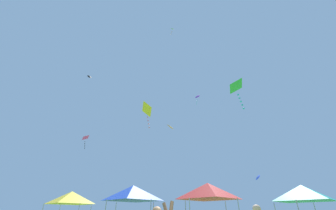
{
  "coord_description": "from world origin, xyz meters",
  "views": [
    {
      "loc": [
        -0.59,
        -5.38,
        1.48
      ],
      "look_at": [
        -0.49,
        15.63,
        12.99
      ],
      "focal_mm": 21.67,
      "sensor_mm": 36.0,
      "label": 1
    }
  ],
  "objects_px": {
    "kite_black_delta": "(89,76)",
    "kite_yellow_diamond": "(148,110)",
    "kite_orange_diamond": "(171,127)",
    "kite_purple_delta": "(197,97)",
    "kite_magenta_diamond": "(85,138)",
    "kite_blue_delta": "(258,177)",
    "kite_lime_delta": "(172,29)",
    "canopy_tent_red": "(208,191)",
    "canopy_tent_yellow": "(71,198)",
    "canopy_tent_teal": "(303,193)",
    "kite_green_diamond": "(236,88)",
    "canopy_tent_blue": "(133,193)"
  },
  "relations": [
    {
      "from": "canopy_tent_yellow",
      "to": "kite_orange_diamond",
      "type": "xyz_separation_m",
      "value": [
        8.97,
        12.84,
        12.03
      ]
    },
    {
      "from": "kite_orange_diamond",
      "to": "kite_black_delta",
      "type": "bearing_deg",
      "value": 170.4
    },
    {
      "from": "canopy_tent_blue",
      "to": "kite_lime_delta",
      "type": "distance_m",
      "value": 25.47
    },
    {
      "from": "kite_magenta_diamond",
      "to": "kite_purple_delta",
      "type": "distance_m",
      "value": 15.39
    },
    {
      "from": "kite_magenta_diamond",
      "to": "kite_yellow_diamond",
      "type": "xyz_separation_m",
      "value": [
        8.76,
        -9.93,
        -1.14
      ]
    },
    {
      "from": "kite_orange_diamond",
      "to": "kite_purple_delta",
      "type": "distance_m",
      "value": 9.75
    },
    {
      "from": "kite_orange_diamond",
      "to": "kite_purple_delta",
      "type": "relative_size",
      "value": 0.79
    },
    {
      "from": "canopy_tent_yellow",
      "to": "kite_magenta_diamond",
      "type": "xyz_separation_m",
      "value": [
        -1.98,
        5.12,
        7.21
      ]
    },
    {
      "from": "canopy_tent_red",
      "to": "canopy_tent_teal",
      "type": "xyz_separation_m",
      "value": [
        5.93,
        -0.93,
        -0.21
      ]
    },
    {
      "from": "kite_orange_diamond",
      "to": "kite_purple_delta",
      "type": "xyz_separation_m",
      "value": [
        3.42,
        -9.12,
        0.54
      ]
    },
    {
      "from": "kite_orange_diamond",
      "to": "kite_lime_delta",
      "type": "bearing_deg",
      "value": -88.9
    },
    {
      "from": "kite_magenta_diamond",
      "to": "kite_green_diamond",
      "type": "relative_size",
      "value": 0.71
    },
    {
      "from": "canopy_tent_red",
      "to": "kite_purple_delta",
      "type": "height_order",
      "value": "kite_purple_delta"
    },
    {
      "from": "canopy_tent_blue",
      "to": "kite_lime_delta",
      "type": "height_order",
      "value": "kite_lime_delta"
    },
    {
      "from": "canopy_tent_yellow",
      "to": "canopy_tent_blue",
      "type": "xyz_separation_m",
      "value": [
        5.85,
        -3.22,
        0.08
      ]
    },
    {
      "from": "kite_orange_diamond",
      "to": "kite_blue_delta",
      "type": "relative_size",
      "value": 1.02
    },
    {
      "from": "kite_orange_diamond",
      "to": "kite_yellow_diamond",
      "type": "height_order",
      "value": "kite_orange_diamond"
    },
    {
      "from": "canopy_tent_red",
      "to": "canopy_tent_blue",
      "type": "height_order",
      "value": "canopy_tent_red"
    },
    {
      "from": "canopy_tent_red",
      "to": "kite_black_delta",
      "type": "distance_m",
      "value": 37.32
    },
    {
      "from": "canopy_tent_red",
      "to": "kite_yellow_diamond",
      "type": "distance_m",
      "value": 7.44
    },
    {
      "from": "canopy_tent_blue",
      "to": "canopy_tent_teal",
      "type": "height_order",
      "value": "canopy_tent_blue"
    },
    {
      "from": "kite_black_delta",
      "to": "canopy_tent_yellow",
      "type": "bearing_deg",
      "value": -62.24
    },
    {
      "from": "kite_magenta_diamond",
      "to": "kite_blue_delta",
      "type": "bearing_deg",
      "value": 20.87
    },
    {
      "from": "kite_blue_delta",
      "to": "kite_yellow_diamond",
      "type": "bearing_deg",
      "value": -129.72
    },
    {
      "from": "kite_green_diamond",
      "to": "kite_yellow_diamond",
      "type": "xyz_separation_m",
      "value": [
        -7.15,
        0.91,
        -1.64
      ]
    },
    {
      "from": "canopy_tent_red",
      "to": "kite_black_delta",
      "type": "height_order",
      "value": "kite_black_delta"
    },
    {
      "from": "canopy_tent_red",
      "to": "kite_green_diamond",
      "type": "bearing_deg",
      "value": -26.71
    },
    {
      "from": "kite_orange_diamond",
      "to": "kite_purple_delta",
      "type": "bearing_deg",
      "value": -69.46
    },
    {
      "from": "kite_magenta_diamond",
      "to": "kite_green_diamond",
      "type": "height_order",
      "value": "kite_green_diamond"
    },
    {
      "from": "canopy_tent_teal",
      "to": "kite_lime_delta",
      "type": "height_order",
      "value": "kite_lime_delta"
    },
    {
      "from": "kite_purple_delta",
      "to": "canopy_tent_red",
      "type": "bearing_deg",
      "value": -98.42
    },
    {
      "from": "kite_green_diamond",
      "to": "canopy_tent_yellow",
      "type": "bearing_deg",
      "value": 157.67
    },
    {
      "from": "kite_lime_delta",
      "to": "canopy_tent_teal",
      "type": "bearing_deg",
      "value": -45.89
    },
    {
      "from": "kite_black_delta",
      "to": "kite_blue_delta",
      "type": "distance_m",
      "value": 37.48
    },
    {
      "from": "kite_magenta_diamond",
      "to": "kite_black_delta",
      "type": "bearing_deg",
      "value": 120.69
    },
    {
      "from": "canopy_tent_blue",
      "to": "kite_green_diamond",
      "type": "relative_size",
      "value": 1.48
    },
    {
      "from": "kite_black_delta",
      "to": "kite_yellow_diamond",
      "type": "relative_size",
      "value": 0.51
    },
    {
      "from": "canopy_tent_red",
      "to": "kite_purple_delta",
      "type": "bearing_deg",
      "value": 81.58
    },
    {
      "from": "canopy_tent_yellow",
      "to": "kite_lime_delta",
      "type": "distance_m",
      "value": 26.39
    },
    {
      "from": "kite_lime_delta",
      "to": "kite_magenta_diamond",
      "type": "height_order",
      "value": "kite_lime_delta"
    },
    {
      "from": "canopy_tent_red",
      "to": "kite_purple_delta",
      "type": "relative_size",
      "value": 2.4
    },
    {
      "from": "kite_purple_delta",
      "to": "kite_black_delta",
      "type": "bearing_deg",
      "value": 149.8
    },
    {
      "from": "kite_lime_delta",
      "to": "kite_purple_delta",
      "type": "height_order",
      "value": "kite_lime_delta"
    },
    {
      "from": "kite_magenta_diamond",
      "to": "kite_purple_delta",
      "type": "xyz_separation_m",
      "value": [
        14.36,
        -1.39,
        5.35
      ]
    },
    {
      "from": "canopy_tent_red",
      "to": "canopy_tent_yellow",
      "type": "xyz_separation_m",
      "value": [
        -11.19,
        4.34,
        -0.11
      ]
    },
    {
      "from": "kite_blue_delta",
      "to": "kite_purple_delta",
      "type": "distance_m",
      "value": 17.36
    },
    {
      "from": "canopy_tent_teal",
      "to": "canopy_tent_yellow",
      "type": "bearing_deg",
      "value": 162.89
    },
    {
      "from": "canopy_tent_yellow",
      "to": "kite_purple_delta",
      "type": "height_order",
      "value": "kite_purple_delta"
    },
    {
      "from": "kite_yellow_diamond",
      "to": "kite_green_diamond",
      "type": "bearing_deg",
      "value": -7.25
    },
    {
      "from": "kite_yellow_diamond",
      "to": "kite_purple_delta",
      "type": "bearing_deg",
      "value": 56.71
    }
  ]
}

